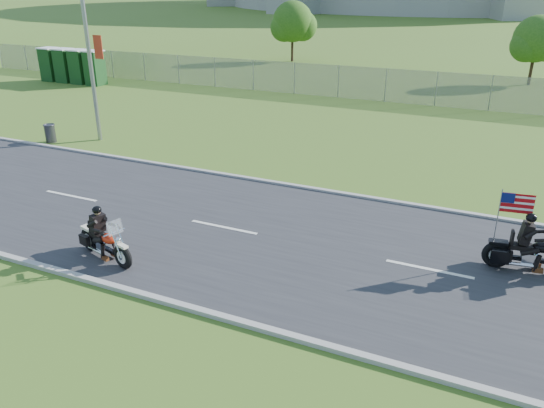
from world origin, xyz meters
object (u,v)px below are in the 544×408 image
at_px(streetlight, 88,11).
at_px(porta_toilet_a, 95,69).
at_px(porta_toilet_b, 79,67).
at_px(trash_can, 50,134).
at_px(motorcycle_follow, 532,253).
at_px(porta_toilet_c, 65,66).
at_px(motorcycle_lead, 104,243).
at_px(porta_toilet_d, 50,65).

distance_m(streetlight, porta_toilet_a, 15.39).
height_order(porta_toilet_b, trash_can, porta_toilet_b).
distance_m(porta_toilet_b, motorcycle_follow, 33.75).
distance_m(porta_toilet_a, porta_toilet_c, 2.80).
bearing_deg(motorcycle_follow, streetlight, 155.72).
relative_size(streetlight, porta_toilet_b, 4.35).
bearing_deg(motorcycle_follow, trash_can, 161.06).
distance_m(porta_toilet_c, motorcycle_lead, 28.89).
height_order(streetlight, porta_toilet_d, streetlight).
relative_size(porta_toilet_b, trash_can, 2.85).
height_order(porta_toilet_b, motorcycle_follow, porta_toilet_b).
bearing_deg(porta_toilet_b, porta_toilet_d, 180.00).
relative_size(porta_toilet_c, motorcycle_lead, 1.06).
relative_size(porta_toilet_c, motorcycle_follow, 0.97).
xyz_separation_m(streetlight, porta_toilet_c, (-12.82, 10.78, -4.49)).
xyz_separation_m(porta_toilet_b, porta_toilet_d, (-2.80, 0.00, 0.00)).
xyz_separation_m(streetlight, trash_can, (-1.78, -1.47, -5.24)).
distance_m(streetlight, motorcycle_lead, 13.26).
distance_m(motorcycle_lead, motorcycle_follow, 10.97).
xyz_separation_m(streetlight, porta_toilet_d, (-14.22, 10.78, -4.49)).
bearing_deg(porta_toilet_a, streetlight, -47.09).
height_order(porta_toilet_c, trash_can, porta_toilet_c).
relative_size(porta_toilet_a, porta_toilet_c, 1.00).
height_order(streetlight, porta_toilet_a, streetlight).
bearing_deg(porta_toilet_c, trash_can, -47.98).
bearing_deg(streetlight, porta_toilet_b, 136.65).
xyz_separation_m(streetlight, porta_toilet_b, (-11.42, 10.78, -4.49)).
relative_size(porta_toilet_a, porta_toilet_d, 1.00).
xyz_separation_m(porta_toilet_b, porta_toilet_c, (-1.40, 0.00, 0.00)).
relative_size(porta_toilet_b, motorcycle_follow, 0.97).
relative_size(porta_toilet_d, trash_can, 2.85).
relative_size(porta_toilet_a, motorcycle_follow, 0.97).
distance_m(streetlight, motorcycle_follow, 19.69).
bearing_deg(trash_can, porta_toilet_b, 128.19).
bearing_deg(motorcycle_follow, motorcycle_lead, -167.24).
height_order(streetlight, trash_can, streetlight).
xyz_separation_m(porta_toilet_b, motorcycle_lead, (19.48, -19.95, -0.67)).
xyz_separation_m(motorcycle_lead, trash_can, (-9.85, 7.70, -0.07)).
relative_size(porta_toilet_a, motorcycle_lead, 1.06).
relative_size(motorcycle_lead, motorcycle_follow, 0.91).
bearing_deg(porta_toilet_a, porta_toilet_d, 180.00).
bearing_deg(porta_toilet_d, motorcycle_lead, -41.84).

